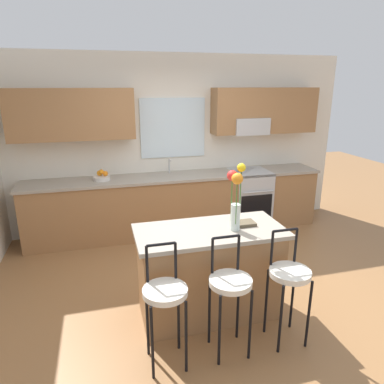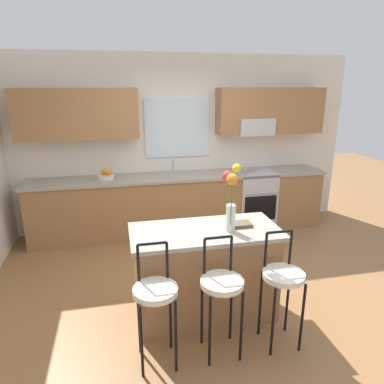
% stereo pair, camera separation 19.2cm
% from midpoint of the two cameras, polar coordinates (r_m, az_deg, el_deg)
% --- Properties ---
extents(ground_plane, '(14.00, 14.00, 0.00)m').
position_cam_midpoint_polar(ground_plane, '(4.18, 4.13, -15.39)').
color(ground_plane, olive).
extents(back_wall_assembly, '(5.60, 0.50, 2.70)m').
position_cam_midpoint_polar(back_wall_assembly, '(5.51, -1.15, 9.44)').
color(back_wall_assembly, silver).
rests_on(back_wall_assembly, ground).
extents(counter_run, '(4.56, 0.64, 0.92)m').
position_cam_midpoint_polar(counter_run, '(5.47, -0.75, -1.84)').
color(counter_run, '#996B42').
rests_on(counter_run, ground).
extents(sink_faucet, '(0.02, 0.13, 0.23)m').
position_cam_midpoint_polar(sink_faucet, '(5.43, -2.05, 4.53)').
color(sink_faucet, '#B7BABC').
rests_on(sink_faucet, counter_run).
extents(oven_range, '(0.60, 0.64, 0.92)m').
position_cam_midpoint_polar(oven_range, '(5.80, 10.92, -1.12)').
color(oven_range, '#B7BABC').
rests_on(oven_range, ground).
extents(kitchen_island, '(1.43, 0.68, 0.92)m').
position_cam_midpoint_polar(kitchen_island, '(3.56, 3.71, -12.94)').
color(kitchen_island, '#996B42').
rests_on(kitchen_island, ground).
extents(bar_stool_near, '(0.36, 0.36, 1.04)m').
position_cam_midpoint_polar(bar_stool_near, '(2.91, -4.02, -16.53)').
color(bar_stool_near, black).
rests_on(bar_stool_near, ground).
extents(bar_stool_middle, '(0.36, 0.36, 1.04)m').
position_cam_midpoint_polar(bar_stool_middle, '(3.02, 6.74, -15.23)').
color(bar_stool_middle, black).
rests_on(bar_stool_middle, ground).
extents(bar_stool_far, '(0.36, 0.36, 1.04)m').
position_cam_midpoint_polar(bar_stool_far, '(3.22, 16.31, -13.62)').
color(bar_stool_far, black).
rests_on(bar_stool_far, ground).
extents(flower_vase, '(0.16, 0.18, 0.65)m').
position_cam_midpoint_polar(flower_vase, '(3.23, 8.08, -0.50)').
color(flower_vase, silver).
rests_on(flower_vase, kitchen_island).
extents(cookbook, '(0.20, 0.15, 0.03)m').
position_cam_midpoint_polar(cookbook, '(3.48, 9.54, -5.22)').
color(cookbook, brown).
rests_on(cookbook, kitchen_island).
extents(fruit_bowl_oranges, '(0.24, 0.24, 0.16)m').
position_cam_midpoint_polar(fruit_bowl_oranges, '(5.24, -12.88, 2.60)').
color(fruit_bowl_oranges, silver).
rests_on(fruit_bowl_oranges, counter_run).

